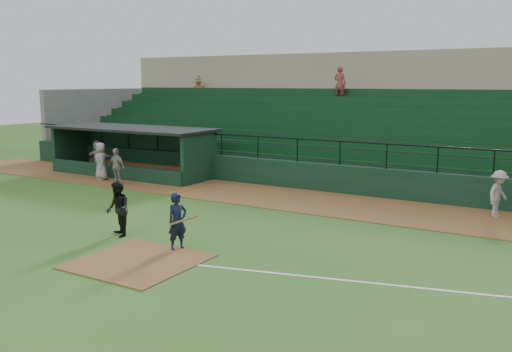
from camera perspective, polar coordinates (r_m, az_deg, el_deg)
The scene contains 12 objects.
ground at distance 15.56m, azimuth -9.57°, elevation -7.77°, with size 90.00×90.00×0.00m, color #2F591C.
warning_track at distance 22.04m, azimuth 4.00°, elevation -2.42°, with size 40.00×4.00×0.03m, color brown.
home_plate_dirt at distance 14.84m, azimuth -12.09°, elevation -8.65°, with size 3.00×3.00×0.03m, color brown.
foul_line at distance 13.39m, azimuth 22.02°, elevation -11.27°, with size 18.00×0.09×0.01m, color white.
stadium_structure at distance 29.44m, azimuth 11.55°, elevation 4.97°, with size 38.00×13.08×6.40m.
dugout at distance 28.67m, azimuth -12.17°, elevation 2.87°, with size 8.90×3.20×2.42m.
batter_at_plate at distance 15.49m, azimuth -8.13°, elevation -4.69°, with size 1.08×0.71×1.62m.
umpire at distance 17.17m, azimuth -14.13°, elevation -3.34°, with size 0.82×0.64×1.69m, color black.
runner at distance 20.67m, azimuth 23.83°, elevation -1.71°, with size 1.05×0.60×1.62m, color #A19B96.
dugout_player_a at distance 25.57m, azimuth -14.27°, elevation 0.94°, with size 0.99×0.41×1.68m, color #9C9792.
dugout_player_b at distance 27.18m, azimuth -15.79°, elevation 1.49°, with size 0.88×0.57×1.79m, color #98948F.
dugout_player_c at distance 28.89m, azimuth -16.02°, elevation 1.89°, with size 1.61×0.51×1.74m, color #9E9994.
Camera 1 is at (9.70, -11.25, 4.64)m, focal length 38.59 mm.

